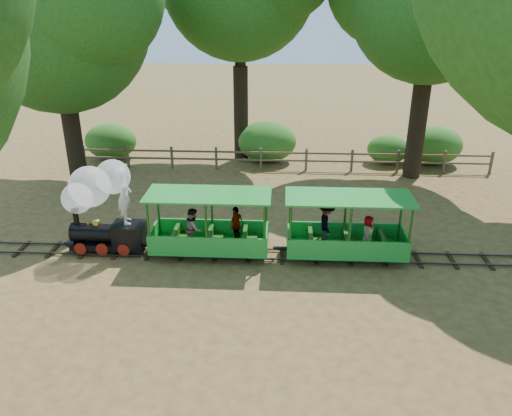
# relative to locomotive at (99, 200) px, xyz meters

# --- Properties ---
(ground) EXTENTS (90.00, 90.00, 0.00)m
(ground) POSITION_rel_locomotive_xyz_m (5.40, -0.08, -1.67)
(ground) COLOR olive
(ground) RESTS_ON ground
(track) EXTENTS (22.00, 1.00, 0.10)m
(track) POSITION_rel_locomotive_xyz_m (5.40, -0.08, -1.60)
(track) COLOR #3F3D3A
(track) RESTS_ON ground
(locomotive) EXTENTS (2.56, 1.21, 2.95)m
(locomotive) POSITION_rel_locomotive_xyz_m (0.00, 0.00, 0.00)
(locomotive) COLOR black
(locomotive) RESTS_ON ground
(carriage_front) EXTENTS (3.60, 1.47, 1.87)m
(carriage_front) POSITION_rel_locomotive_xyz_m (3.25, -0.10, -0.88)
(carriage_front) COLOR green
(carriage_front) RESTS_ON track
(carriage_rear) EXTENTS (3.60, 1.47, 1.87)m
(carriage_rear) POSITION_rel_locomotive_xyz_m (7.16, -0.02, -0.86)
(carriage_rear) COLOR green
(carriage_rear) RESTS_ON track
(oak_nw) EXTENTS (8.61, 7.57, 9.83)m
(oak_nw) POSITION_rel_locomotive_xyz_m (-3.14, 6.02, 5.07)
(oak_nw) COLOR #2D2116
(oak_nw) RESTS_ON ground
(fence) EXTENTS (18.10, 0.10, 1.00)m
(fence) POSITION_rel_locomotive_xyz_m (5.40, 7.92, -1.09)
(fence) COLOR brown
(fence) RESTS_ON ground
(shrub_west) EXTENTS (2.43, 1.87, 1.68)m
(shrub_west) POSITION_rel_locomotive_xyz_m (-2.78, 9.22, -0.82)
(shrub_west) COLOR #2D6B1E
(shrub_west) RESTS_ON ground
(shrub_mid_w) EXTENTS (2.70, 2.08, 1.87)m
(shrub_mid_w) POSITION_rel_locomotive_xyz_m (4.61, 9.22, -0.73)
(shrub_mid_w) COLOR #2D6B1E
(shrub_mid_w) RESTS_ON ground
(shrub_mid_e) EXTENTS (1.91, 1.47, 1.32)m
(shrub_mid_e) POSITION_rel_locomotive_xyz_m (10.19, 9.22, -1.00)
(shrub_mid_e) COLOR #2D6B1E
(shrub_mid_e) RESTS_ON ground
(shrub_east) EXTENTS (2.55, 1.96, 1.76)m
(shrub_east) POSITION_rel_locomotive_xyz_m (12.25, 9.22, -0.79)
(shrub_east) COLOR #2D6B1E
(shrub_east) RESTS_ON ground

